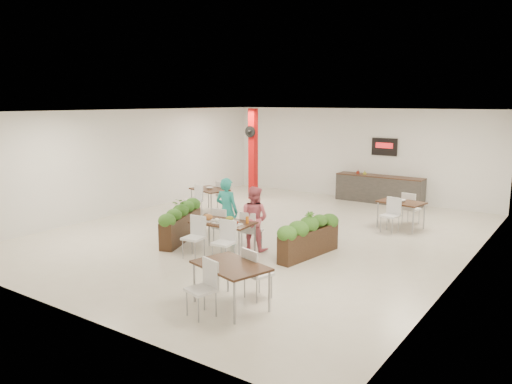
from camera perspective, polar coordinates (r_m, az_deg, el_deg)
ground at (r=13.24m, az=0.91°, el=-4.76°), size 12.00×12.00×0.00m
room_shell at (r=12.86m, az=0.93°, el=3.90°), size 10.10×12.10×3.22m
red_column at (r=17.69m, az=-0.35°, el=4.50°), size 0.40×0.41×3.20m
service_counter at (r=17.64m, az=13.91°, el=0.40°), size 3.00×0.64×2.20m
main_table at (r=11.42m, az=-3.82°, el=-3.95°), size 1.46×1.71×0.92m
diner_man at (r=12.11m, az=-3.35°, el=-2.21°), size 0.63×0.44×1.64m
diner_woman at (r=11.66m, az=-0.24°, el=-3.01°), size 0.78×0.63×1.51m
planter_left at (r=12.59m, az=-8.58°, el=-3.21°), size 1.01×1.96×1.09m
planter_right at (r=11.27m, az=6.09°, el=-4.89°), size 0.62×1.96×1.03m
side_table_a at (r=15.66m, az=-5.32°, el=-0.07°), size 1.32×1.67×0.92m
side_table_b at (r=14.20m, az=16.26°, el=-1.54°), size 1.27×1.67×0.92m
side_table_c at (r=8.51m, az=-2.90°, el=-9.04°), size 1.45×1.67×0.92m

